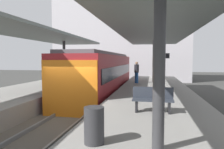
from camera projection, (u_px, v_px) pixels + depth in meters
ground_plane at (73, 119)px, 9.77m from camera, size 80.00×80.00×0.00m
platform_left at (1, 105)px, 10.46m from camera, size 4.40×28.00×1.00m
platform_right at (155, 113)px, 9.01m from camera, size 4.40×28.00×1.00m
track_ballast at (72, 117)px, 9.76m from camera, size 3.20×28.00×0.20m
rail_near_side at (58, 113)px, 9.89m from camera, size 0.08×28.00×0.14m
rail_far_side at (87, 114)px, 9.62m from camera, size 0.08×28.00×0.14m
commuter_train at (102, 74)px, 15.41m from camera, size 2.78×12.52×3.10m
canopy_left at (17, 31)px, 11.54m from camera, size 4.18×21.00×3.55m
canopy_right at (156, 28)px, 10.10m from camera, size 4.18×21.00×3.47m
platform_bench at (153, 99)px, 7.17m from camera, size 1.40×0.41×0.86m
platform_sign at (162, 63)px, 12.93m from camera, size 0.90×0.08×2.21m
litter_bin at (94, 125)px, 4.49m from camera, size 0.44×0.44×0.80m
passenger_mid_platform at (137, 72)px, 15.96m from camera, size 0.36×0.36×1.65m
station_building_backdrop at (122, 40)px, 29.07m from camera, size 18.00×6.00×11.00m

